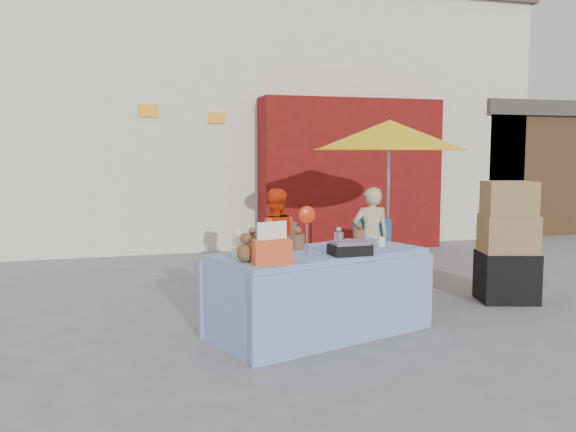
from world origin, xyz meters
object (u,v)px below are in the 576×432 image
object	(u,v)px
vendor_beige	(371,237)
umbrella	(389,136)
box_stack	(508,246)
market_table	(319,291)
vendor_orange	(275,241)
chair_left	(278,274)
chair_right	(375,269)

from	to	relation	value
vendor_beige	umbrella	world-z (taller)	umbrella
vendor_beige	box_stack	distance (m)	1.62
market_table	vendor_orange	size ratio (longest dim) A/B	1.75
vendor_orange	box_stack	world-z (taller)	box_stack
umbrella	vendor_beige	bearing A→B (deg)	-153.43
chair_left	vendor_orange	bearing A→B (deg)	102.89
vendor_orange	vendor_beige	xyz separation A→B (m)	(1.25, 0.00, -0.00)
chair_left	umbrella	xyz separation A→B (m)	(1.55, 0.28, 1.64)
chair_left	chair_right	world-z (taller)	same
chair_right	vendor_orange	xyz separation A→B (m)	(-1.25, 0.13, 0.37)
market_table	chair_left	size ratio (longest dim) A/B	2.59
vendor_beige	umbrella	xyz separation A→B (m)	(0.30, 0.15, 1.26)
vendor_orange	market_table	bearing A→B (deg)	100.36
vendor_beige	umbrella	distance (m)	1.31
chair_right	box_stack	world-z (taller)	box_stack
box_stack	vendor_orange	bearing A→B (deg)	154.84
vendor_orange	vendor_beige	size ratio (longest dim) A/B	1.00
market_table	chair_left	distance (m)	1.55
chair_right	umbrella	distance (m)	1.69
market_table	vendor_orange	xyz separation A→B (m)	(0.03, 1.67, 0.23)
market_table	chair_left	bearing A→B (deg)	70.90
vendor_orange	vendor_beige	bearing A→B (deg)	-168.46
chair_left	box_stack	distance (m)	2.63
vendor_orange	umbrella	size ratio (longest dim) A/B	0.60
chair_left	box_stack	xyz separation A→B (m)	(2.41, -1.00, 0.37)
market_table	umbrella	xyz separation A→B (m)	(1.58, 1.82, 1.49)
box_stack	market_table	bearing A→B (deg)	-167.52
chair_right	umbrella	world-z (taller)	umbrella
market_table	chair_right	bearing A→B (deg)	32.37
chair_right	box_stack	bearing A→B (deg)	-29.24
vendor_orange	umbrella	distance (m)	2.01
chair_left	chair_right	xyz separation A→B (m)	(1.25, 0.00, 0.00)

